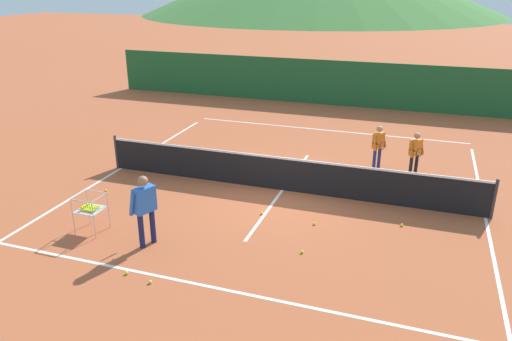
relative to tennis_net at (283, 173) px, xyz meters
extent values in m
plane|color=#B25633|center=(0.00, 0.00, -0.50)|extent=(120.00, 120.00, 0.00)
cube|color=white|center=(0.00, -4.89, -0.50)|extent=(10.44, 0.08, 0.01)
cube|color=white|center=(0.00, 6.14, -0.50)|extent=(10.44, 0.08, 0.01)
cube|color=white|center=(-5.22, 0.00, -0.50)|extent=(0.08, 11.03, 0.01)
cube|color=white|center=(5.22, 0.00, -0.50)|extent=(0.08, 11.03, 0.01)
cube|color=white|center=(0.00, 0.00, -0.50)|extent=(0.08, 6.09, 0.01)
cylinder|color=#333338|center=(-5.33, 0.00, 0.03)|extent=(0.08, 0.08, 1.05)
cylinder|color=#333338|center=(5.33, 0.00, 0.03)|extent=(0.08, 0.08, 1.05)
cube|color=black|center=(0.00, 0.00, -0.04)|extent=(10.58, 0.02, 0.92)
cube|color=white|center=(0.00, 0.00, 0.45)|extent=(10.58, 0.03, 0.06)
cylinder|color=#191E4C|center=(-2.04, -4.00, -0.09)|extent=(0.12, 0.12, 0.81)
cylinder|color=#191E4C|center=(-1.93, -3.71, -0.09)|extent=(0.12, 0.12, 0.81)
cube|color=blue|center=(-1.98, -3.86, 0.60)|extent=(0.39, 0.53, 0.57)
sphere|color=#996B4C|center=(-1.98, -3.86, 1.03)|extent=(0.22, 0.22, 0.22)
cylinder|color=blue|center=(-2.15, -4.09, 0.56)|extent=(0.24, 0.16, 0.56)
cylinder|color=blue|center=(-1.92, -3.58, 0.56)|extent=(0.19, 0.14, 0.56)
torus|color=#262628|center=(-2.16, -3.49, 0.51)|extent=(0.13, 0.28, 0.29)
cylinder|color=black|center=(-1.93, -3.58, 0.51)|extent=(0.21, 0.11, 0.03)
cylinder|color=navy|center=(2.34, 2.69, -0.16)|extent=(0.10, 0.10, 0.68)
cylinder|color=navy|center=(2.22, 2.46, -0.16)|extent=(0.10, 0.10, 0.68)
cube|color=orange|center=(2.28, 2.57, 0.41)|extent=(0.36, 0.44, 0.47)
sphere|color=tan|center=(2.28, 2.57, 0.77)|extent=(0.19, 0.19, 0.19)
cylinder|color=orange|center=(2.44, 2.75, 0.38)|extent=(0.20, 0.15, 0.46)
cylinder|color=orange|center=(2.20, 2.35, 0.38)|extent=(0.16, 0.13, 0.47)
torus|color=#262628|center=(2.44, 2.23, 0.37)|extent=(0.16, 0.27, 0.29)
cylinder|color=black|center=(2.22, 2.34, 0.37)|extent=(0.21, 0.13, 0.03)
cylinder|color=black|center=(3.46, 2.43, -0.17)|extent=(0.10, 0.10, 0.66)
cylinder|color=black|center=(3.31, 2.22, -0.17)|extent=(0.10, 0.10, 0.66)
cube|color=orange|center=(3.38, 2.33, 0.39)|extent=(0.38, 0.43, 0.46)
sphere|color=tan|center=(3.38, 2.33, 0.74)|extent=(0.18, 0.18, 0.18)
cylinder|color=orange|center=(3.56, 2.48, 0.36)|extent=(0.19, 0.16, 0.45)
cylinder|color=orange|center=(3.28, 2.12, 0.36)|extent=(0.15, 0.14, 0.45)
torus|color=#262628|center=(3.49, 1.97, 0.36)|extent=(0.19, 0.25, 0.29)
cylinder|color=black|center=(3.30, 2.11, 0.36)|extent=(0.20, 0.15, 0.03)
cylinder|color=#B7B7BC|center=(-3.81, -3.44, -0.05)|extent=(0.02, 0.02, 0.89)
cylinder|color=#B7B7BC|center=(-3.25, -3.44, -0.05)|extent=(0.02, 0.02, 0.89)
cylinder|color=#B7B7BC|center=(-3.81, -4.00, -0.05)|extent=(0.02, 0.02, 0.89)
cylinder|color=#B7B7BC|center=(-3.25, -4.00, -0.05)|extent=(0.02, 0.02, 0.89)
cube|color=#B7B7BC|center=(-3.53, -3.72, 0.05)|extent=(0.56, 0.56, 0.01)
cube|color=#B7B7BC|center=(-3.53, -3.44, 0.39)|extent=(0.56, 0.02, 0.02)
cube|color=#B7B7BC|center=(-3.53, -4.00, 0.39)|extent=(0.56, 0.02, 0.02)
cube|color=#B7B7BC|center=(-3.81, -3.72, 0.39)|extent=(0.02, 0.56, 0.02)
cube|color=#B7B7BC|center=(-3.25, -3.72, 0.39)|extent=(0.02, 0.56, 0.02)
sphere|color=yellow|center=(-3.67, -3.85, 0.09)|extent=(0.07, 0.07, 0.07)
sphere|color=yellow|center=(-3.66, -3.78, 0.08)|extent=(0.07, 0.07, 0.07)
sphere|color=yellow|center=(-3.66, -3.72, 0.09)|extent=(0.07, 0.07, 0.07)
sphere|color=yellow|center=(-3.66, -3.65, 0.08)|extent=(0.07, 0.07, 0.07)
sphere|color=yellow|center=(-3.66, -3.59, 0.09)|extent=(0.07, 0.07, 0.07)
sphere|color=yellow|center=(-3.59, -3.85, 0.08)|extent=(0.07, 0.07, 0.07)
sphere|color=yellow|center=(-3.60, -3.78, 0.08)|extent=(0.07, 0.07, 0.07)
sphere|color=yellow|center=(-3.60, -3.72, 0.08)|extent=(0.07, 0.07, 0.07)
sphere|color=yellow|center=(-3.59, -3.66, 0.09)|extent=(0.07, 0.07, 0.07)
sphere|color=yellow|center=(-3.60, -3.59, 0.08)|extent=(0.07, 0.07, 0.07)
sphere|color=yellow|center=(-3.53, -3.84, 0.08)|extent=(0.07, 0.07, 0.07)
sphere|color=yellow|center=(-3.53, -3.79, 0.08)|extent=(0.07, 0.07, 0.07)
sphere|color=yellow|center=(-3.53, -3.72, 0.08)|extent=(0.07, 0.07, 0.07)
sphere|color=yellow|center=(-3.53, -3.65, 0.09)|extent=(0.07, 0.07, 0.07)
sphere|color=yellow|center=(-3.53, -3.59, 0.09)|extent=(0.07, 0.07, 0.07)
sphere|color=yellow|center=(-3.46, -3.85, 0.08)|extent=(0.07, 0.07, 0.07)
sphere|color=yellow|center=(-3.47, -3.78, 0.08)|extent=(0.07, 0.07, 0.07)
sphere|color=yellow|center=(-3.47, -3.72, 0.09)|extent=(0.07, 0.07, 0.07)
sphere|color=yellow|center=(-3.47, -3.65, 0.08)|extent=(0.07, 0.07, 0.07)
sphere|color=yellow|center=(-3.47, -3.59, 0.08)|extent=(0.07, 0.07, 0.07)
sphere|color=yellow|center=(-3.40, -3.84, 0.09)|extent=(0.07, 0.07, 0.07)
sphere|color=yellow|center=(-3.40, -3.79, 0.08)|extent=(0.07, 0.07, 0.07)
sphere|color=yellow|center=(-3.40, -3.72, 0.08)|extent=(0.07, 0.07, 0.07)
sphere|color=yellow|center=(-3.40, -3.65, 0.08)|extent=(0.07, 0.07, 0.07)
sphere|color=yellow|center=(-3.41, -3.59, 0.09)|extent=(0.07, 0.07, 0.07)
sphere|color=yellow|center=(-3.66, -3.85, 0.14)|extent=(0.07, 0.07, 0.07)
sphere|color=yellow|center=(-3.67, -3.78, 0.14)|extent=(0.07, 0.07, 0.07)
sphere|color=yellow|center=(-3.67, -3.72, 0.14)|extent=(0.07, 0.07, 0.07)
sphere|color=yellow|center=(-3.67, -3.66, 0.13)|extent=(0.07, 0.07, 0.07)
sphere|color=yellow|center=(-3.66, -3.59, 0.14)|extent=(0.07, 0.07, 0.07)
sphere|color=yellow|center=(3.29, -1.14, -0.47)|extent=(0.07, 0.07, 0.07)
sphere|color=yellow|center=(1.34, -3.11, -0.47)|extent=(0.07, 0.07, 0.07)
sphere|color=yellow|center=(-0.07, -1.62, -0.47)|extent=(0.07, 0.07, 0.07)
sphere|color=yellow|center=(-1.78, -5.04, -0.47)|extent=(0.07, 0.07, 0.07)
sphere|color=yellow|center=(1.30, -1.74, -0.47)|extent=(0.07, 0.07, 0.07)
sphere|color=yellow|center=(-1.17, -5.16, -0.47)|extent=(0.07, 0.07, 0.07)
sphere|color=yellow|center=(-4.59, -1.70, -0.47)|extent=(0.07, 0.07, 0.07)
cube|color=#1E5B2D|center=(0.00, 10.29, 0.53)|extent=(22.96, 0.08, 2.05)
camera|label=1|loc=(3.39, -12.13, 5.02)|focal=34.53mm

